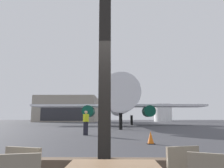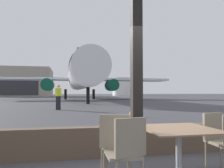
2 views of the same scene
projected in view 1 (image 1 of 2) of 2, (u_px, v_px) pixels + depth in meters
name	position (u px, v px, depth m)	size (l,w,h in m)	color
ground_plane	(114.00, 124.00, 42.70)	(220.00, 220.00, 0.00)	#424247
window_frame	(105.00, 104.00, 3.47)	(7.24, 0.24, 3.84)	brown
airplane	(119.00, 103.00, 34.90)	(30.14, 31.92, 10.62)	silver
ground_crew_worker	(86.00, 122.00, 15.03)	(0.40, 0.56, 1.74)	black
traffic_cone	(151.00, 138.00, 9.86)	(0.36, 0.36, 0.58)	orange
distant_hangar	(69.00, 109.00, 71.99)	(19.38, 16.25, 8.39)	#9E9384
fuel_storage_tank	(163.00, 113.00, 77.13)	(6.51, 6.51, 6.39)	white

